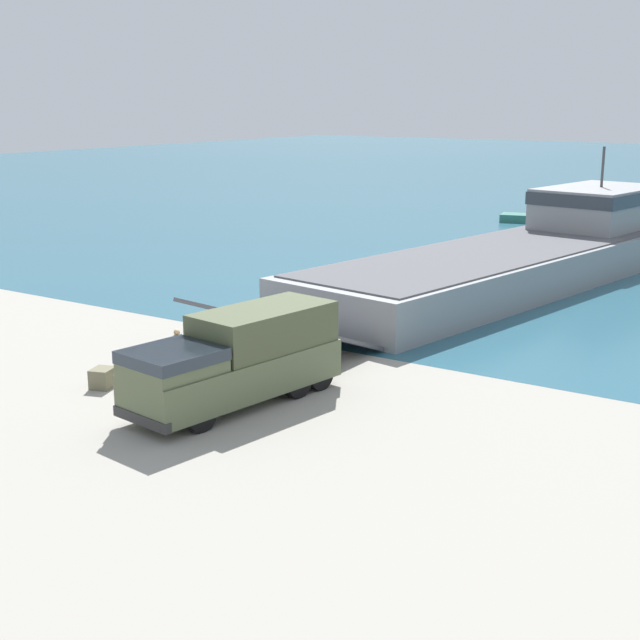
{
  "coord_description": "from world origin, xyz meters",
  "views": [
    {
      "loc": [
        19.49,
        -22.74,
        9.57
      ],
      "look_at": [
        2.08,
        3.31,
        1.8
      ],
      "focal_mm": 50.0,
      "sensor_mm": 36.0,
      "label": 1
    }
  ],
  "objects_px": {
    "landing_craft": "(532,250)",
    "soldier_on_ramp": "(177,349)",
    "cargo_crate": "(103,378)",
    "moored_boat_b": "(552,218)",
    "military_truck": "(237,358)"
  },
  "relations": [
    {
      "from": "moored_boat_b",
      "to": "cargo_crate",
      "type": "bearing_deg",
      "value": 168.39
    },
    {
      "from": "moored_boat_b",
      "to": "cargo_crate",
      "type": "xyz_separation_m",
      "value": [
        1.57,
        -49.0,
        -0.1
      ]
    },
    {
      "from": "moored_boat_b",
      "to": "cargo_crate",
      "type": "height_order",
      "value": "moored_boat_b"
    },
    {
      "from": "military_truck",
      "to": "soldier_on_ramp",
      "type": "bearing_deg",
      "value": -99.94
    },
    {
      "from": "cargo_crate",
      "to": "landing_craft",
      "type": "bearing_deg",
      "value": 78.79
    },
    {
      "from": "cargo_crate",
      "to": "soldier_on_ramp",
      "type": "bearing_deg",
      "value": 64.84
    },
    {
      "from": "soldier_on_ramp",
      "to": "moored_boat_b",
      "type": "xyz_separation_m",
      "value": [
        -2.74,
        46.51,
        -0.54
      ]
    },
    {
      "from": "military_truck",
      "to": "cargo_crate",
      "type": "relative_size",
      "value": 9.79
    },
    {
      "from": "moored_boat_b",
      "to": "military_truck",
      "type": "bearing_deg",
      "value": 174.25
    },
    {
      "from": "landing_craft",
      "to": "soldier_on_ramp",
      "type": "bearing_deg",
      "value": -90.86
    },
    {
      "from": "soldier_on_ramp",
      "to": "cargo_crate",
      "type": "height_order",
      "value": "soldier_on_ramp"
    },
    {
      "from": "military_truck",
      "to": "soldier_on_ramp",
      "type": "xyz_separation_m",
      "value": [
        -3.7,
        1.21,
        -0.55
      ]
    },
    {
      "from": "landing_craft",
      "to": "military_truck",
      "type": "distance_m",
      "value": 25.09
    },
    {
      "from": "landing_craft",
      "to": "military_truck",
      "type": "height_order",
      "value": "landing_craft"
    },
    {
      "from": "soldier_on_ramp",
      "to": "cargo_crate",
      "type": "distance_m",
      "value": 2.83
    }
  ]
}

